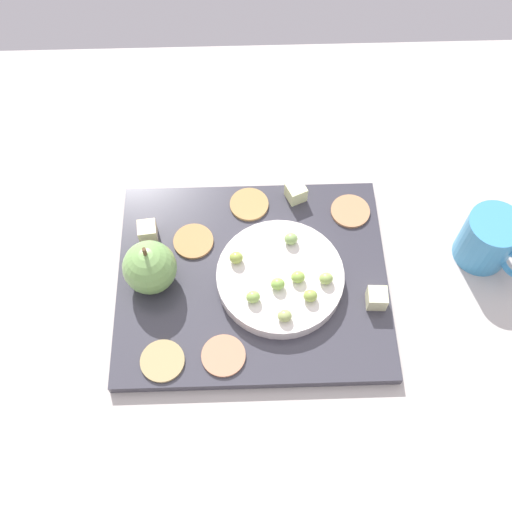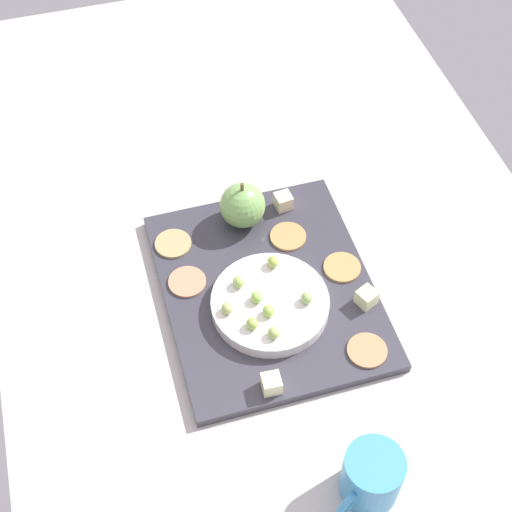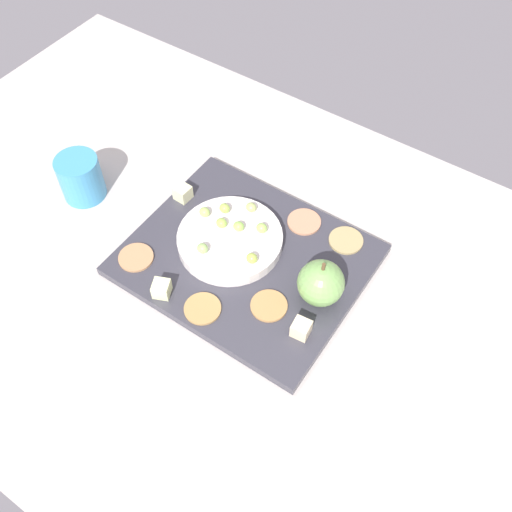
# 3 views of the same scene
# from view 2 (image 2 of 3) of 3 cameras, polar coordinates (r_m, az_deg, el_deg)

# --- Properties ---
(table) EXTENTS (1.43, 0.83, 0.05)m
(table) POSITION_cam_2_polar(r_m,az_deg,el_deg) (1.14, 1.78, -1.12)
(table) COLOR #B6AEA8
(table) RESTS_ON ground
(platter) EXTENTS (0.35, 0.29, 0.02)m
(platter) POSITION_cam_2_polar(r_m,az_deg,el_deg) (1.08, 0.88, -2.53)
(platter) COLOR #36363F
(platter) RESTS_ON table
(serving_dish) EXTENTS (0.16, 0.16, 0.02)m
(serving_dish) POSITION_cam_2_polar(r_m,az_deg,el_deg) (1.05, 1.05, -3.58)
(serving_dish) COLOR white
(serving_dish) RESTS_ON platter
(apple_whole) EXTENTS (0.07, 0.07, 0.07)m
(apple_whole) POSITION_cam_2_polar(r_m,az_deg,el_deg) (1.13, -1.01, 3.80)
(apple_whole) COLOR #74A555
(apple_whole) RESTS_ON platter
(apple_stem) EXTENTS (0.01, 0.01, 0.01)m
(apple_stem) POSITION_cam_2_polar(r_m,az_deg,el_deg) (1.10, -1.04, 5.19)
(apple_stem) COLOR brown
(apple_stem) RESTS_ON apple_whole
(cheese_cube_0) EXTENTS (0.03, 0.03, 0.02)m
(cheese_cube_0) POSITION_cam_2_polar(r_m,az_deg,el_deg) (1.06, 8.25, -3.08)
(cheese_cube_0) COLOR beige
(cheese_cube_0) RESTS_ON platter
(cheese_cube_1) EXTENTS (0.03, 0.03, 0.02)m
(cheese_cube_1) POSITION_cam_2_polar(r_m,az_deg,el_deg) (1.16, 2.05, 4.11)
(cheese_cube_1) COLOR beige
(cheese_cube_1) RESTS_ON platter
(cheese_cube_2) EXTENTS (0.03, 0.03, 0.02)m
(cheese_cube_2) POSITION_cam_2_polar(r_m,az_deg,el_deg) (0.98, 1.16, -9.50)
(cheese_cube_2) COLOR beige
(cheese_cube_2) RESTS_ON platter
(cracker_0) EXTENTS (0.05, 0.05, 0.00)m
(cracker_0) POSITION_cam_2_polar(r_m,az_deg,el_deg) (1.03, 8.29, -6.99)
(cracker_0) COLOR tan
(cracker_0) RESTS_ON platter
(cracker_1) EXTENTS (0.05, 0.05, 0.00)m
(cracker_1) POSITION_cam_2_polar(r_m,az_deg,el_deg) (1.10, 6.45, -0.85)
(cracker_1) COLOR #AD864D
(cracker_1) RESTS_ON platter
(cracker_2) EXTENTS (0.05, 0.05, 0.00)m
(cracker_2) POSITION_cam_2_polar(r_m,az_deg,el_deg) (1.13, -6.21, 0.92)
(cracker_2) COLOR tan
(cracker_2) RESTS_ON platter
(cracker_3) EXTENTS (0.05, 0.05, 0.00)m
(cracker_3) POSITION_cam_2_polar(r_m,az_deg,el_deg) (1.13, 2.41, 1.47)
(cracker_3) COLOR #B4834C
(cracker_3) RESTS_ON platter
(cracker_4) EXTENTS (0.05, 0.05, 0.00)m
(cracker_4) POSITION_cam_2_polar(r_m,az_deg,el_deg) (1.08, -5.16, -1.94)
(cracker_4) COLOR tan
(cracker_4) RESTS_ON platter
(grape_0) EXTENTS (0.02, 0.02, 0.02)m
(grape_0) POSITION_cam_2_polar(r_m,az_deg,el_deg) (1.03, 0.05, -3.09)
(grape_0) COLOR #90C352
(grape_0) RESTS_ON serving_dish
(grape_1) EXTENTS (0.02, 0.02, 0.02)m
(grape_1) POSITION_cam_2_polar(r_m,az_deg,el_deg) (1.07, 1.28, -0.44)
(grape_1) COLOR #9FB54A
(grape_1) RESTS_ON serving_dish
(grape_2) EXTENTS (0.02, 0.02, 0.02)m
(grape_2) POSITION_cam_2_polar(r_m,az_deg,el_deg) (1.01, -0.30, -5.07)
(grape_2) COLOR #96B04C
(grape_2) RESTS_ON serving_dish
(grape_3) EXTENTS (0.02, 0.02, 0.01)m
(grape_3) POSITION_cam_2_polar(r_m,az_deg,el_deg) (1.03, -2.17, -3.93)
(grape_3) COLOR #9FB062
(grape_3) RESTS_ON serving_dish
(grape_4) EXTENTS (0.02, 0.02, 0.02)m
(grape_4) POSITION_cam_2_polar(r_m,az_deg,el_deg) (1.04, 3.81, -3.14)
(grape_4) COLOR #8FB462
(grape_4) RESTS_ON serving_dish
(grape_5) EXTENTS (0.02, 0.02, 0.01)m
(grape_5) POSITION_cam_2_polar(r_m,az_deg,el_deg) (1.02, 0.95, -4.12)
(grape_5) COLOR #97C04E
(grape_5) RESTS_ON serving_dish
(grape_6) EXTENTS (0.02, 0.02, 0.02)m
(grape_6) POSITION_cam_2_polar(r_m,az_deg,el_deg) (1.05, -1.32, -1.95)
(grape_6) COLOR #97BF58
(grape_6) RESTS_ON serving_dish
(grape_7) EXTENTS (0.02, 0.02, 0.01)m
(grape_7) POSITION_cam_2_polar(r_m,az_deg,el_deg) (1.00, 1.34, -5.75)
(grape_7) COLOR #99B75A
(grape_7) RESTS_ON serving_dish
(cup) EXTENTS (0.07, 0.10, 0.08)m
(cup) POSITION_cam_2_polar(r_m,az_deg,el_deg) (0.93, 8.76, -15.93)
(cup) COLOR #3E90C2
(cup) RESTS_ON table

